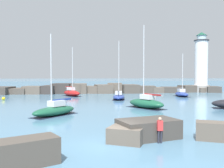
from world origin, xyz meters
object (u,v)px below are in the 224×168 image
Objects in this scene: mooring_buoy_orange_near at (4,98)px; sailboat_moored_4 at (72,93)px; sailboat_moored_1 at (55,110)px; sailboat_moored_5 at (182,94)px; sailboat_moored_7 at (119,96)px; lighthouse at (201,66)px; person_on_rocks at (160,129)px; sailboat_moored_0 at (146,103)px.

sailboat_moored_4 is at bearing 32.06° from mooring_buoy_orange_near.
sailboat_moored_1 is 11.41× the size of mooring_buoy_orange_near.
sailboat_moored_4 reaches higher than mooring_buoy_orange_near.
sailboat_moored_4 reaches higher than sailboat_moored_1.
sailboat_moored_5 is 34.66m from mooring_buoy_orange_near.
sailboat_moored_7 is 20.59m from mooring_buoy_orange_near.
sailboat_moored_7 is 13.75× the size of mooring_buoy_orange_near.
sailboat_moored_7 is (-24.42, -17.32, -6.29)m from lighthouse.
person_on_rocks is at bearing -114.65° from sailboat_moored_5.
lighthouse is at bearing 35.35° from sailboat_moored_7.
sailboat_moored_7 is at bearing -144.65° from lighthouse.
lighthouse is 1.76× the size of sailboat_moored_1.
person_on_rocks reaches higher than mooring_buoy_orange_near.
lighthouse reaches higher than sailboat_moored_5.
sailboat_moored_1 is at bearing -119.82° from sailboat_moored_7.
sailboat_moored_5 is at bearing 65.35° from person_on_rocks.
mooring_buoy_orange_near is (-10.88, 18.31, -0.33)m from sailboat_moored_1.
lighthouse is at bearing 14.39° from sailboat_moored_4.
sailboat_moored_5 reaches higher than mooring_buoy_orange_near.
sailboat_moored_0 reaches higher than person_on_rocks.
sailboat_moored_7 is at bearing 86.85° from person_on_rocks.
sailboat_moored_7 reaches higher than mooring_buoy_orange_near.
sailboat_moored_4 is 12.47m from sailboat_moored_7.
sailboat_moored_1 is 25.64m from sailboat_moored_4.
sailboat_moored_5 is (-10.46, -12.47, -6.30)m from lighthouse.
sailboat_moored_1 is at bearing -157.52° from sailboat_moored_0.
mooring_buoy_orange_near is (-11.69, -7.32, -0.43)m from sailboat_moored_4.
sailboat_moored_0 reaches higher than mooring_buoy_orange_near.
sailboat_moored_4 is 1.16× the size of sailboat_moored_5.
sailboat_moored_0 is 17.40m from person_on_rocks.
sailboat_moored_1 is 5.18× the size of person_on_rocks.
sailboat_moored_5 is (23.62, 21.69, -0.04)m from sailboat_moored_1.
sailboat_moored_0 is at bearing 78.22° from person_on_rocks.
person_on_rocks is (18.93, -30.54, 0.67)m from mooring_buoy_orange_near.
sailboat_moored_0 is at bearing -125.42° from sailboat_moored_5.
sailboat_moored_1 is at bearing -91.81° from sailboat_moored_4.
sailboat_moored_0 is at bearing 22.48° from sailboat_moored_1.
lighthouse is 53.52m from person_on_rocks.
sailboat_moored_4 is at bearing -165.61° from lighthouse.
sailboat_moored_1 is at bearing -134.93° from lighthouse.
lighthouse reaches higher than sailboat_moored_7.
mooring_buoy_orange_near is at bearing -147.94° from sailboat_moored_4.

